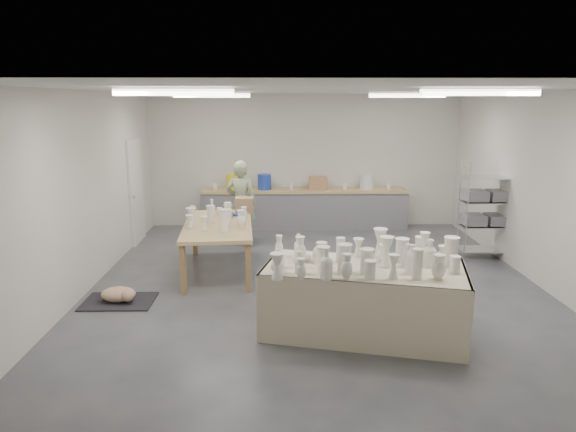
{
  "coord_description": "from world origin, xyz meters",
  "views": [
    {
      "loc": [
        -0.58,
        -7.68,
        2.84
      ],
      "look_at": [
        -0.43,
        0.28,
        1.05
      ],
      "focal_mm": 32.0,
      "sensor_mm": 36.0,
      "label": 1
    }
  ],
  "objects_px": {
    "work_table": "(221,222)",
    "potter": "(241,203)",
    "red_stool": "(243,228)",
    "drying_table": "(363,297)"
  },
  "relations": [
    {
      "from": "work_table",
      "to": "potter",
      "type": "bearing_deg",
      "value": 77.27
    },
    {
      "from": "work_table",
      "to": "red_stool",
      "type": "distance_m",
      "value": 1.93
    },
    {
      "from": "red_stool",
      "to": "potter",
      "type": "bearing_deg",
      "value": -90.0
    },
    {
      "from": "drying_table",
      "to": "potter",
      "type": "distance_m",
      "value": 4.45
    },
    {
      "from": "potter",
      "to": "red_stool",
      "type": "height_order",
      "value": "potter"
    },
    {
      "from": "work_table",
      "to": "red_stool",
      "type": "height_order",
      "value": "work_table"
    },
    {
      "from": "work_table",
      "to": "potter",
      "type": "relative_size",
      "value": 1.34
    },
    {
      "from": "drying_table",
      "to": "work_table",
      "type": "relative_size",
      "value": 1.15
    },
    {
      "from": "work_table",
      "to": "red_stool",
      "type": "relative_size",
      "value": 6.45
    },
    {
      "from": "work_table",
      "to": "drying_table",
      "type": "bearing_deg",
      "value": -55.19
    }
  ]
}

